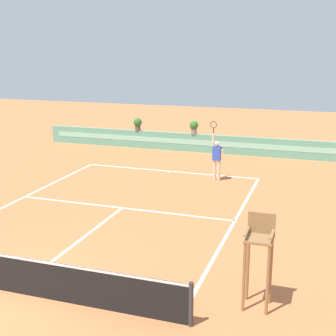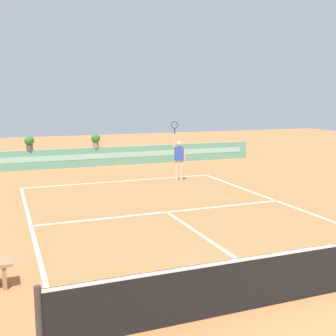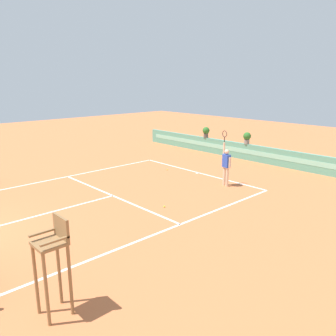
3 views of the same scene
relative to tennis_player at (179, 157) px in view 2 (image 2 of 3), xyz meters
name	(u,v)px [view 2 (image 2 of 3)]	position (x,y,z in m)	size (l,w,h in m)	color
ground_plane	(172,215)	(-2.39, -5.10, -1.05)	(60.00, 60.00, 0.00)	#C66B3D
court_lines	(163,210)	(-2.39, -4.38, -1.05)	(8.32, 11.94, 0.01)	white
net	(299,273)	(-2.39, -11.10, -0.54)	(8.92, 0.10, 1.00)	#333333
back_wall_barrier	(98,157)	(-2.39, 5.29, -0.55)	(18.00, 0.21, 1.00)	#599E84
tennis_player	(179,157)	(0.00, 0.00, 0.00)	(0.61, 0.29, 2.58)	beige
tennis_ball_near_baseline	(227,199)	(0.14, -4.01, -1.02)	(0.07, 0.07, 0.07)	#CCE033
tennis_ball_mid_court	(89,187)	(-3.96, -0.06, -1.02)	(0.07, 0.07, 0.07)	#CCE033
potted_plant_centre	(96,140)	(-2.51, 5.29, 0.36)	(0.48, 0.48, 0.72)	gray
potted_plant_left	(29,142)	(-5.83, 5.29, 0.36)	(0.48, 0.48, 0.72)	#514C47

